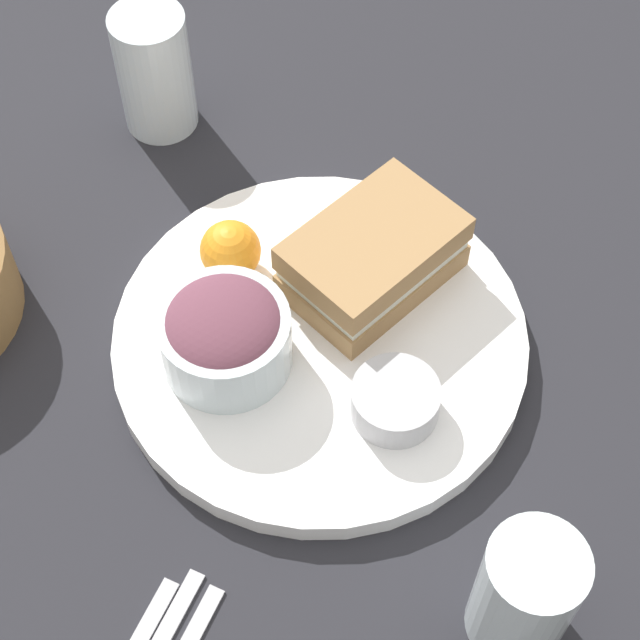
% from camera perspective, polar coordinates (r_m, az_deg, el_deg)
% --- Properties ---
extents(ground_plane, '(4.00, 4.00, 0.00)m').
position_cam_1_polar(ground_plane, '(0.87, 0.00, -1.48)').
color(ground_plane, '#232328').
extents(plate, '(0.33, 0.33, 0.02)m').
position_cam_1_polar(plate, '(0.86, 0.00, -1.12)').
color(plate, white).
rests_on(plate, ground_plane).
extents(sandwich, '(0.16, 0.13, 0.06)m').
position_cam_1_polar(sandwich, '(0.86, 2.84, 3.38)').
color(sandwich, '#A37A4C').
rests_on(sandwich, plate).
extents(salad_bowl, '(0.10, 0.10, 0.06)m').
position_cam_1_polar(salad_bowl, '(0.81, -5.11, -0.78)').
color(salad_bowl, silver).
rests_on(salad_bowl, plate).
extents(dressing_cup, '(0.07, 0.07, 0.03)m').
position_cam_1_polar(dressing_cup, '(0.80, 4.03, -4.32)').
color(dressing_cup, '#B7B7BC').
rests_on(dressing_cup, plate).
extents(orange_wedge, '(0.05, 0.05, 0.05)m').
position_cam_1_polar(orange_wedge, '(0.87, -4.80, 3.71)').
color(orange_wedge, orange).
rests_on(orange_wedge, plate).
extents(drink_glass, '(0.07, 0.07, 0.12)m').
position_cam_1_polar(drink_glass, '(0.99, -8.82, 12.97)').
color(drink_glass, silver).
rests_on(drink_glass, ground_plane).
extents(water_glass, '(0.07, 0.07, 0.11)m').
position_cam_1_polar(water_glass, '(0.73, 10.88, -14.16)').
color(water_glass, silver).
rests_on(water_glass, ground_plane).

